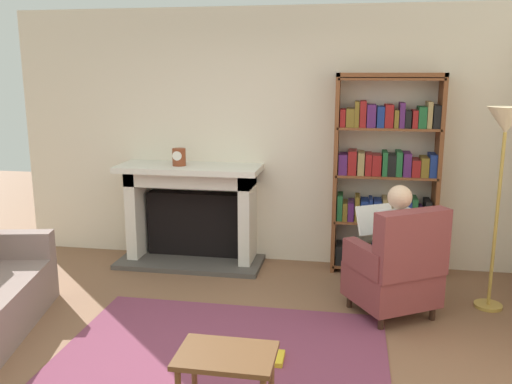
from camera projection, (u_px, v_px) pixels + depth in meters
The scene contains 11 objects.
ground at pixel (211, 381), 3.68m from camera, with size 14.00×14.00×0.00m, color brown.
back_wall at pixel (269, 138), 5.84m from camera, with size 5.60×0.10×2.70m, color beige.
area_rug at pixel (221, 357), 3.97m from camera, with size 2.40×1.80×0.01m, color brown.
fireplace at pixel (192, 210), 5.90m from camera, with size 1.55×0.64×1.08m.
mantel_clock at pixel (179, 157), 5.69m from camera, with size 0.14×0.14×0.18m.
bookshelf at pixel (385, 179), 5.50m from camera, with size 1.04×0.32×2.03m.
armchair_reading at pixel (397, 269), 4.56m from camera, with size 0.87×0.86×0.97m.
seated_reader at pixel (390, 243), 4.62m from camera, with size 0.54×0.59×1.14m.
side_table at pixel (226, 366), 3.10m from camera, with size 0.56×0.39×0.48m.
scattered_books at pixel (258, 354), 3.97m from camera, with size 0.37×0.33×0.04m.
floor_lamp at pixel (504, 139), 4.51m from camera, with size 0.32×0.32×1.76m.
Camera 1 is at (0.88, -3.21, 2.04)m, focal length 38.23 mm.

